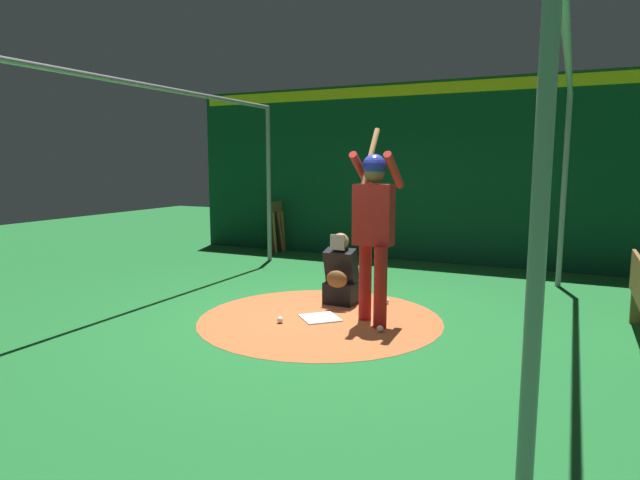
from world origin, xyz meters
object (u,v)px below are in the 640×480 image
(baseball_0, at_px, (380,329))
(batter, at_px, (374,220))
(catcher, at_px, (341,276))
(home_plate, at_px, (320,318))
(baseball_1, at_px, (280,320))
(bat_rack, at_px, (278,228))
(baseball_2, at_px, (386,301))

(baseball_0, bearing_deg, batter, -146.12)
(baseball_0, bearing_deg, catcher, -137.33)
(home_plate, relative_size, baseball_0, 5.68)
(baseball_0, distance_m, baseball_1, 1.17)
(home_plate, distance_m, catcher, 0.83)
(batter, bearing_deg, catcher, -134.03)
(bat_rack, distance_m, baseball_2, 4.64)
(catcher, relative_size, bat_rack, 0.90)
(home_plate, distance_m, baseball_0, 0.84)
(batter, xyz_separation_m, baseball_0, (0.29, 0.19, -1.16))
(baseball_1, bearing_deg, bat_rack, -150.20)
(baseball_0, distance_m, baseball_2, 1.20)
(batter, xyz_separation_m, baseball_1, (0.46, -0.96, -1.16))
(catcher, bearing_deg, home_plate, 3.44)
(batter, bearing_deg, home_plate, -80.82)
(baseball_2, bearing_deg, bat_rack, -132.56)
(catcher, bearing_deg, bat_rack, -139.62)
(baseball_0, relative_size, baseball_1, 1.00)
(catcher, height_order, baseball_2, catcher)
(bat_rack, bearing_deg, home_plate, 35.25)
(batter, bearing_deg, baseball_1, -64.33)
(home_plate, xyz_separation_m, catcher, (-0.75, -0.04, 0.36))
(catcher, xyz_separation_m, baseball_2, (-0.23, 0.55, -0.33))
(home_plate, bearing_deg, baseball_2, 152.56)
(baseball_2, bearing_deg, batter, 7.59)
(bat_rack, bearing_deg, catcher, 40.38)
(baseball_1, bearing_deg, baseball_0, 98.49)
(batter, xyz_separation_m, catcher, (-0.64, -0.67, -0.83))
(baseball_0, bearing_deg, home_plate, -103.05)
(home_plate, height_order, baseball_0, baseball_0)
(home_plate, relative_size, bat_rack, 0.40)
(baseball_0, bearing_deg, bat_rack, -139.11)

